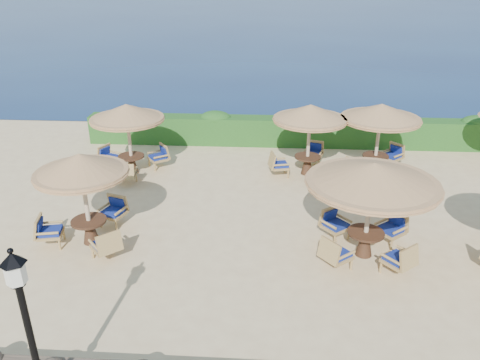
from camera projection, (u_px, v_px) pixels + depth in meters
ground at (307, 227)px, 13.87m from camera, size 120.00×120.00×0.00m
sea at (278, 17)px, 77.62m from camera, size 160.00×160.00×0.00m
hedge at (296, 132)px, 20.18m from camera, size 18.00×0.90×1.20m
lamp_post at (33, 348)px, 7.31m from camera, size 0.44×0.44×3.31m
cafe_set_0 at (83, 183)px, 12.35m from camera, size 2.68×2.72×2.65m
cafe_set_1 at (372, 189)px, 11.72m from camera, size 3.39×3.39×2.65m
cafe_set_3 at (128, 125)px, 16.80m from camera, size 2.76×2.77×2.65m
cafe_set_4 at (310, 125)px, 16.75m from camera, size 2.78×2.78×2.65m
cafe_set_5 at (380, 121)px, 16.77m from camera, size 2.89×2.89×2.65m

